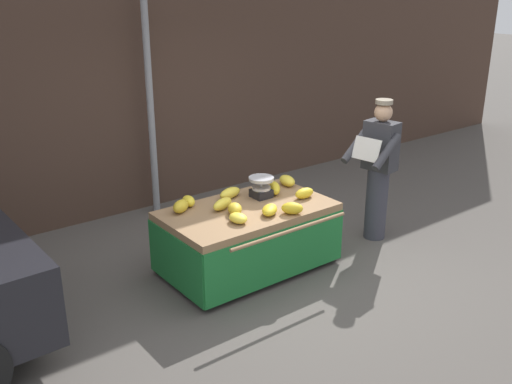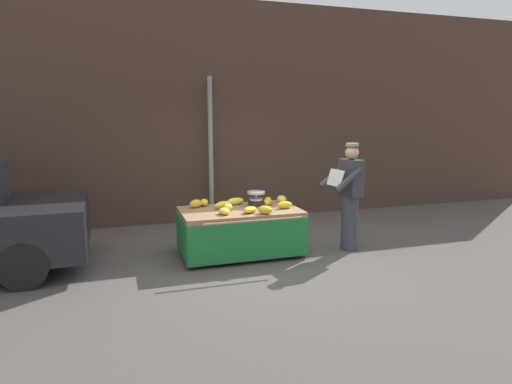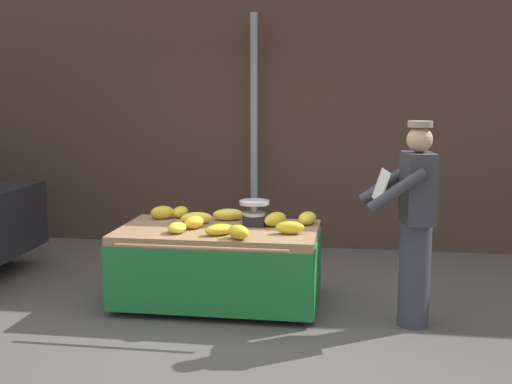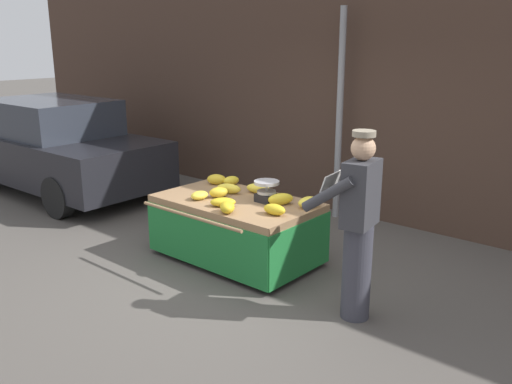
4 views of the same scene
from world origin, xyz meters
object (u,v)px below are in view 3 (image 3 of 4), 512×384
object	(u,v)px
banana_cart	(218,248)
banana_bunch_4	(219,230)
banana_bunch_3	(228,215)
banana_bunch_0	(307,218)
banana_bunch_1	(275,219)
banana_bunch_8	(238,232)
banana_bunch_2	(177,228)
street_pole	(254,134)
banana_bunch_5	(162,212)
banana_bunch_7	(180,212)
weighing_scale	(254,213)
banana_bunch_6	(194,222)
banana_bunch_9	(290,228)
vendor_person	(414,223)
banana_bunch_10	(197,218)

from	to	relation	value
banana_cart	banana_bunch_4	bearing A→B (deg)	-75.94
banana_bunch_3	banana_bunch_0	bearing A→B (deg)	-5.70
banana_bunch_1	banana_bunch_8	distance (m)	0.63
banana_bunch_2	banana_bunch_3	world-z (taller)	banana_bunch_3
banana_bunch_1	banana_bunch_8	size ratio (longest dim) A/B	1.27
street_pole	banana_cart	distance (m)	2.28
banana_bunch_5	banana_cart	bearing A→B (deg)	-27.56
street_pole	banana_cart	xyz separation A→B (m)	(0.00, -2.09, -0.91)
banana_bunch_1	banana_bunch_7	size ratio (longest dim) A/B	1.35
weighing_scale	banana_bunch_0	world-z (taller)	weighing_scale
banana_bunch_1	banana_bunch_8	bearing A→B (deg)	-112.46
banana_bunch_0	banana_bunch_1	bearing A→B (deg)	-157.96
banana_bunch_2	banana_bunch_6	distance (m)	0.23
banana_bunch_3	banana_bunch_9	size ratio (longest dim) A/B	1.18
street_pole	banana_bunch_2	distance (m)	2.47
banana_bunch_1	vendor_person	bearing A→B (deg)	-20.78
banana_cart	banana_bunch_6	xyz separation A→B (m)	(-0.21, -0.06, 0.25)
banana_cart	banana_bunch_10	size ratio (longest dim) A/B	6.18
banana_bunch_1	banana_bunch_4	distance (m)	0.62
banana_bunch_1	banana_bunch_4	bearing A→B (deg)	-133.91
banana_bunch_0	banana_bunch_1	xyz separation A→B (m)	(-0.29, -0.12, 0.00)
banana_bunch_6	banana_bunch_10	distance (m)	0.19
banana_bunch_0	banana_bunch_2	world-z (taller)	banana_bunch_0
street_pole	banana_bunch_6	xyz separation A→B (m)	(-0.21, -2.15, -0.66)
street_pole	banana_bunch_3	distance (m)	1.86
banana_bunch_0	banana_bunch_9	world-z (taller)	banana_bunch_0
banana_bunch_1	banana_bunch_8	world-z (taller)	banana_bunch_1
banana_bunch_1	banana_bunch_3	xyz separation A→B (m)	(-0.48, 0.19, -0.01)
banana_bunch_6	banana_bunch_10	xyz separation A→B (m)	(-0.02, 0.19, -0.00)
street_pole	banana_bunch_7	world-z (taller)	street_pole
banana_bunch_1	banana_bunch_2	xyz separation A→B (m)	(-0.82, -0.43, -0.02)
weighing_scale	banana_bunch_3	xyz separation A→B (m)	(-0.29, 0.20, -0.06)
weighing_scale	banana_bunch_7	bearing A→B (deg)	161.28
banana_bunch_4	banana_bunch_7	xyz separation A→B (m)	(-0.54, 0.71, 0.01)
banana_bunch_1	banana_bunch_10	distance (m)	0.74
banana_bunch_10	vendor_person	size ratio (longest dim) A/B	0.17
banana_cart	banana_bunch_9	size ratio (longest dim) A/B	7.25
banana_bunch_4	banana_bunch_9	xyz separation A→B (m)	(0.60, 0.13, 0.01)
banana_bunch_0	banana_bunch_5	distance (m)	1.42
banana_bunch_4	banana_bunch_6	xyz separation A→B (m)	(-0.28, 0.22, 0.01)
banana_bunch_5	weighing_scale	bearing A→B (deg)	-9.96
banana_bunch_5	banana_bunch_6	xyz separation A→B (m)	(0.41, -0.39, -0.01)
banana_bunch_4	vendor_person	world-z (taller)	vendor_person
banana_bunch_5	banana_bunch_4	bearing A→B (deg)	-41.17
banana_bunch_4	banana_bunch_7	size ratio (longest dim) A/B	1.29
banana_bunch_7	banana_bunch_6	bearing A→B (deg)	-61.85
banana_bunch_0	banana_bunch_2	bearing A→B (deg)	-153.84
banana_bunch_0	banana_bunch_4	distance (m)	0.91
street_pole	banana_cart	bearing A→B (deg)	-89.99
banana_bunch_0	banana_bunch_9	xyz separation A→B (m)	(-0.12, -0.43, -0.00)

